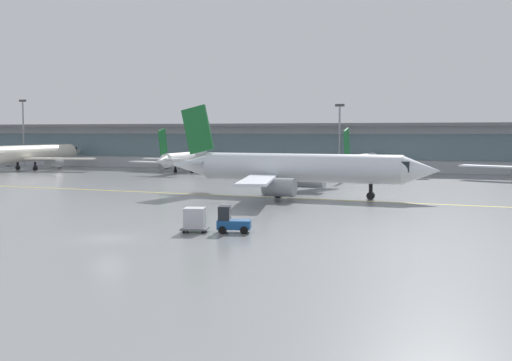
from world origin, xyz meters
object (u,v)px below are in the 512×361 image
(taxiing_regional_jet, at_px, (297,169))
(apron_light_mast_0, at_px, (23,130))
(cargo_dolly_lead, at_px, (195,219))
(baggage_tug, at_px, (231,221))
(gate_airplane_2, at_px, (361,162))
(gate_airplane_1, at_px, (186,159))
(apron_light_mast_1, at_px, (339,135))
(gate_airplane_0, at_px, (31,154))

(taxiing_regional_jet, distance_m, apron_light_mast_0, 91.06)
(cargo_dolly_lead, bearing_deg, taxiing_regional_jet, 75.20)
(cargo_dolly_lead, bearing_deg, baggage_tug, -0.00)
(cargo_dolly_lead, height_order, apron_light_mast_0, apron_light_mast_0)
(gate_airplane_2, xyz_separation_m, taxiing_regional_jet, (-1.53, -37.20, 0.85))
(gate_airplane_1, height_order, cargo_dolly_lead, gate_airplane_1)
(gate_airplane_1, xyz_separation_m, apron_light_mast_0, (-45.05, 8.47, 5.75))
(gate_airplane_2, relative_size, apron_light_mast_0, 1.70)
(cargo_dolly_lead, bearing_deg, gate_airplane_1, 101.50)
(gate_airplane_1, bearing_deg, gate_airplane_2, -93.31)
(cargo_dolly_lead, bearing_deg, apron_light_mast_1, 78.85)
(gate_airplane_0, distance_m, cargo_dolly_lead, 92.34)
(taxiing_regional_jet, xyz_separation_m, baggage_tug, (2.52, -28.68, -2.53))
(gate_airplane_0, height_order, apron_light_mast_1, apron_light_mast_1)
(taxiing_regional_jet, relative_size, apron_light_mast_1, 2.60)
(cargo_dolly_lead, bearing_deg, gate_airplane_2, 74.20)
(gate_airplane_1, xyz_separation_m, taxiing_regional_jet, (32.92, -38.30, 0.86))
(gate_airplane_1, xyz_separation_m, cargo_dolly_lead, (32.63, -67.69, -1.51))
(gate_airplane_1, bearing_deg, taxiing_regional_jet, -140.81)
(gate_airplane_2, distance_m, baggage_tug, 65.91)
(gate_airplane_0, height_order, gate_airplane_2, gate_airplane_0)
(gate_airplane_1, relative_size, gate_airplane_2, 1.00)
(baggage_tug, bearing_deg, cargo_dolly_lead, 180.00)
(gate_airplane_1, xyz_separation_m, apron_light_mast_1, (28.50, 9.00, 4.74))
(gate_airplane_0, distance_m, apron_light_mast_1, 63.48)
(gate_airplane_0, xyz_separation_m, apron_light_mast_1, (62.13, 12.41, 3.97))
(cargo_dolly_lead, distance_m, apron_light_mast_1, 77.06)
(gate_airplane_0, distance_m, gate_airplane_2, 68.13)
(gate_airplane_1, bearing_deg, apron_light_mast_1, -73.97)
(gate_airplane_0, bearing_deg, cargo_dolly_lead, -131.24)
(apron_light_mast_0, height_order, apron_light_mast_1, apron_light_mast_0)
(taxiing_regional_jet, height_order, apron_light_mast_0, apron_light_mast_0)
(gate_airplane_1, height_order, gate_airplane_2, gate_airplane_2)
(gate_airplane_1, distance_m, apron_light_mast_0, 46.20)
(gate_airplane_2, distance_m, cargo_dolly_lead, 66.64)
(gate_airplane_0, distance_m, apron_light_mast_0, 17.22)
(gate_airplane_0, bearing_deg, apron_light_mast_0, 46.74)
(gate_airplane_1, bearing_deg, gate_airplane_0, 94.30)
(gate_airplane_0, bearing_deg, baggage_tug, -129.74)
(gate_airplane_2, xyz_separation_m, apron_light_mast_1, (-5.95, 10.09, 4.74))
(baggage_tug, xyz_separation_m, cargo_dolly_lead, (-2.81, -0.71, 0.16))
(taxiing_regional_jet, xyz_separation_m, apron_light_mast_0, (-77.97, 46.77, 4.90))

